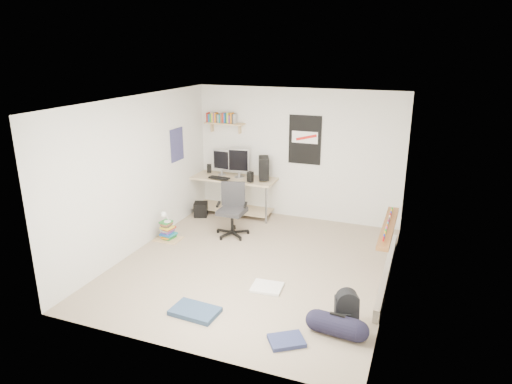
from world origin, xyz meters
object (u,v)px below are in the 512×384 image
(desk, at_px, (234,195))
(duffel_bag, at_px, (337,325))
(book_stack, at_px, (168,231))
(backpack, at_px, (347,312))
(office_chair, at_px, (232,209))

(desk, relative_size, duffel_bag, 3.41)
(book_stack, bearing_deg, backpack, -23.67)
(desk, relative_size, backpack, 4.71)
(office_chair, distance_m, backpack, 3.18)
(desk, xyz_separation_m, backpack, (2.84, -3.13, -0.16))
(desk, bearing_deg, office_chair, -92.23)
(backpack, bearing_deg, office_chair, 120.41)
(office_chair, height_order, duffel_bag, office_chair)
(duffel_bag, relative_size, book_stack, 1.24)
(desk, bearing_deg, duffel_bag, -74.83)
(duffel_bag, bearing_deg, backpack, 77.75)
(backpack, xyz_separation_m, book_stack, (-3.37, 1.48, -0.05))
(office_chair, xyz_separation_m, book_stack, (-0.97, -0.58, -0.34))
(desk, distance_m, book_stack, 1.75)
(backpack, bearing_deg, desk, 113.25)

